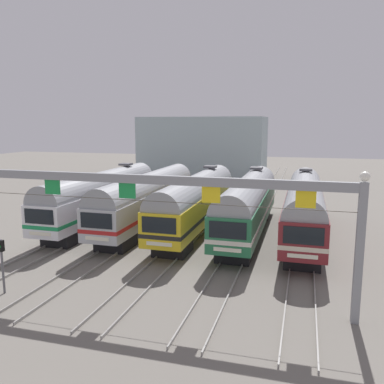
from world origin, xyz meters
name	(u,v)px	position (x,y,z in m)	size (l,w,h in m)	color
ground_plane	(196,231)	(0.00, 0.00, 0.00)	(160.00, 160.00, 0.00)	slate
track_bed	(232,196)	(0.00, 17.00, 0.07)	(19.04, 70.00, 0.15)	gray
commuter_train_white	(102,195)	(-8.77, 0.00, 2.69)	(2.88, 18.06, 5.05)	white
commuter_train_stainless	(148,197)	(-4.38, -0.01, 2.69)	(2.88, 18.06, 4.77)	#B2B5BA
commuter_train_yellow	(196,200)	(0.00, 0.00, 2.69)	(2.88, 18.06, 5.05)	gold
commuter_train_green	(248,202)	(4.38, 0.00, 2.69)	(2.88, 18.06, 5.05)	#236B42
commuter_train_maroon	(304,205)	(8.77, 0.00, 2.69)	(2.88, 18.06, 5.05)	maroon
catenary_gantry	(127,197)	(0.00, -13.50, 5.28)	(22.78, 0.44, 6.97)	gray
yard_signal_mast	(2,256)	(-6.58, -15.16, 2.09)	(0.28, 0.35, 2.99)	#59595E
maintenance_building	(203,147)	(-8.41, 35.58, 5.05)	(21.03, 10.00, 10.10)	#9EB2B7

